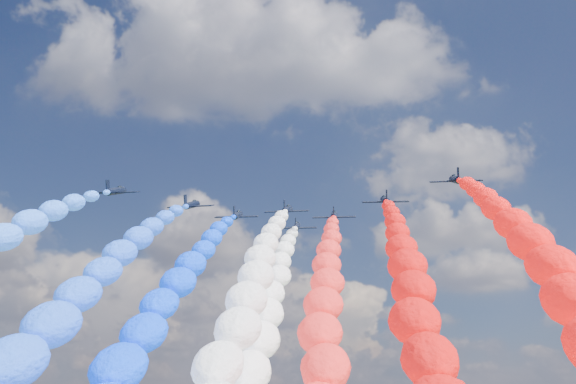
# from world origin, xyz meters

# --- Properties ---
(jet_0) EXTENTS (9.23, 12.43, 6.62)m
(jet_0) POSITION_xyz_m (-31.62, -5.92, 90.97)
(jet_0) COLOR black
(jet_1) EXTENTS (9.70, 12.77, 6.62)m
(jet_1) POSITION_xyz_m (-19.47, 4.45, 90.97)
(jet_1) COLOR black
(trail_1) EXTENTS (6.45, 99.19, 59.11)m
(trail_1) POSITION_xyz_m (-19.47, -46.74, 62.90)
(trail_1) COLOR blue
(jet_2) EXTENTS (9.29, 12.48, 6.62)m
(jet_2) POSITION_xyz_m (-11.60, 13.01, 90.97)
(jet_2) COLOR black
(trail_2) EXTENTS (6.45, 99.19, 59.11)m
(trail_2) POSITION_xyz_m (-11.60, -38.18, 62.90)
(trail_2) COLOR #083BF8
(jet_3) EXTENTS (9.44, 12.59, 6.62)m
(jet_3) POSITION_xyz_m (-0.70, 9.81, 90.97)
(jet_3) COLOR black
(trail_3) EXTENTS (6.45, 99.19, 59.11)m
(trail_3) POSITION_xyz_m (-0.70, -41.38, 62.90)
(trail_3) COLOR white
(jet_4) EXTENTS (9.42, 12.57, 6.62)m
(jet_4) POSITION_xyz_m (0.13, 23.40, 90.97)
(jet_4) COLOR black
(trail_4) EXTENTS (6.45, 99.19, 59.11)m
(trail_4) POSITION_xyz_m (0.13, -27.80, 62.90)
(trail_4) COLOR white
(jet_5) EXTENTS (9.15, 12.38, 6.62)m
(jet_5) POSITION_xyz_m (8.74, 15.18, 90.97)
(jet_5) COLOR black
(trail_5) EXTENTS (6.45, 99.19, 59.11)m
(trail_5) POSITION_xyz_m (8.74, -36.02, 62.90)
(trail_5) COLOR red
(jet_6) EXTENTS (9.38, 12.55, 6.62)m
(jet_6) POSITION_xyz_m (19.04, 4.81, 90.97)
(jet_6) COLOR black
(trail_6) EXTENTS (6.45, 99.19, 59.11)m
(trail_6) POSITION_xyz_m (19.04, -46.38, 62.90)
(trail_6) COLOR red
(jet_7) EXTENTS (9.31, 12.50, 6.62)m
(jet_7) POSITION_xyz_m (31.10, -7.01, 90.97)
(jet_7) COLOR black
(trail_7) EXTENTS (6.45, 99.19, 59.11)m
(trail_7) POSITION_xyz_m (31.10, -58.21, 62.90)
(trail_7) COLOR #FA110F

